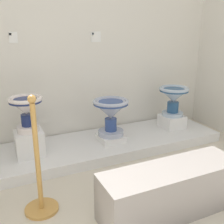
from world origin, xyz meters
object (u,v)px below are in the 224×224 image
Objects in this scene: info_placard_second at (96,37)px; antique_toilet_leftmost at (174,96)px; antique_toilet_central_ornate at (111,111)px; museum_bench at (171,190)px; plinth_block_slender_white at (30,143)px; antique_toilet_slender_white at (26,108)px; plinth_block_central_ornate at (111,138)px; stanchion_post_near_left at (39,181)px; plinth_block_leftmost at (172,121)px; info_placard_first at (13,37)px.

antique_toilet_leftmost is at bearing -23.17° from info_placard_second.
antique_toilet_central_ornate is 0.37× the size of museum_bench.
info_placard_second reaches higher than plinth_block_slender_white.
antique_toilet_leftmost is (1.91, 0.04, -0.09)m from antique_toilet_slender_white.
antique_toilet_slender_white is at bearing -155.05° from info_placard_second.
stanchion_post_near_left reaches higher than plinth_block_central_ornate.
info_placard_second reaches higher than plinth_block_leftmost.
plinth_block_central_ornate is at bearing -25.99° from info_placard_first.
antique_toilet_central_ornate is (-0.00, 0.00, 0.34)m from plinth_block_central_ornate.
plinth_block_slender_white reaches higher than plinth_block_central_ornate.
museum_bench is (-0.07, -1.75, -1.13)m from info_placard_second.
info_placard_second reaches higher than museum_bench.
antique_toilet_central_ornate is 1.32m from stanchion_post_near_left.
antique_toilet_slender_white is 0.95× the size of antique_toilet_leftmost.
plinth_block_central_ornate is at bearing -91.49° from info_placard_second.
plinth_block_leftmost is at bearing 1.34° from plinth_block_slender_white.
antique_toilet_leftmost is 0.34× the size of museum_bench.
plinth_block_central_ornate is 1.30m from stanchion_post_near_left.
antique_toilet_slender_white is at bearing 86.53° from stanchion_post_near_left.
plinth_block_slender_white is 0.84m from stanchion_post_near_left.
stanchion_post_near_left is (-1.02, -1.29, -1.06)m from info_placard_second.
plinth_block_central_ornate is 2.47× the size of info_placard_second.
info_placard_second is 1.96m from stanchion_post_near_left.
plinth_block_slender_white is at bearing 178.78° from plinth_block_central_ornate.
plinth_block_leftmost is (0.96, 0.06, -0.29)m from antique_toilet_central_ornate.
plinth_block_slender_white is 0.73× the size of antique_toilet_leftmost.
plinth_block_leftmost is 1.69m from museum_bench.
plinth_block_slender_white is 0.25× the size of museum_bench.
info_placard_first is (-0.96, 0.47, 1.18)m from plinth_block_central_ornate.
plinth_block_central_ornate is 0.80× the size of antique_toilet_leftmost.
antique_toilet_slender_white is 1.96m from plinth_block_leftmost.
antique_toilet_central_ornate is at bearing 87.24° from museum_bench.
plinth_block_leftmost is at bearing 3.87° from antique_toilet_central_ornate.
plinth_block_central_ornate is 1.27m from info_placard_second.
info_placard_first reaches higher than antique_toilet_slender_white.
antique_toilet_central_ornate is (0.95, -0.02, 0.24)m from plinth_block_slender_white.
info_placard_second reaches higher than antique_toilet_central_ornate.
info_placard_second is at bearing 51.73° from stanchion_post_near_left.
info_placard_second is (0.97, 0.45, 1.08)m from plinth_block_slender_white.
antique_toilet_leftmost is 2.17m from stanchion_post_near_left.
museum_bench is (-1.02, -1.35, -0.36)m from antique_toilet_leftmost.
antique_toilet_slender_white is 1.28× the size of plinth_block_leftmost.
stanchion_post_near_left is at bearing -155.75° from antique_toilet_leftmost.
stanchion_post_near_left reaches higher than museum_bench.
plinth_block_slender_white is 0.99m from antique_toilet_central_ornate.
stanchion_post_near_left is at bearing -93.47° from antique_toilet_slender_white.
antique_toilet_leftmost is (0.96, 0.06, 0.40)m from plinth_block_central_ornate.
info_placard_first is at bearing 154.01° from antique_toilet_central_ornate.
museum_bench is at bearing -92.42° from info_placard_second.
info_placard_first is (-0.96, 0.47, 0.84)m from antique_toilet_central_ornate.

